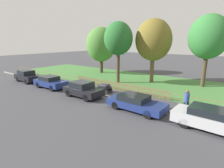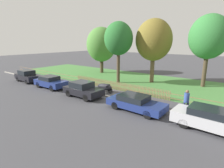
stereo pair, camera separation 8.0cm
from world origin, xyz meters
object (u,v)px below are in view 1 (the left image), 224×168
at_px(tree_behind_motorcycle, 118,39).
at_px(tree_far_left, 208,37).
at_px(parked_car_navy_estate, 83,89).
at_px(parked_car_white_van, 212,119).
at_px(covered_motorcycle, 105,87).
at_px(tree_mid_park, 153,40).
at_px(pedestrian_by_lamp, 187,100).
at_px(parked_car_silver_hatchback, 27,76).
at_px(parked_car_black_saloon, 50,82).
at_px(parked_car_red_compact, 136,102).
at_px(tree_nearest_kerb, 101,45).

bearing_deg(tree_behind_motorcycle, tree_far_left, 25.63).
relative_size(parked_car_navy_estate, tree_far_left, 0.48).
relative_size(parked_car_white_van, covered_motorcycle, 2.45).
distance_m(tree_mid_park, pedestrian_by_lamp, 11.01).
xyz_separation_m(parked_car_silver_hatchback, tree_behind_motorcycle, (9.79, 6.71, 4.68)).
xyz_separation_m(parked_car_black_saloon, tree_far_left, (13.67, 11.09, 4.90)).
bearing_deg(tree_mid_park, tree_far_left, 14.04).
xyz_separation_m(parked_car_black_saloon, parked_car_white_van, (16.13, 0.02, -0.00)).
bearing_deg(tree_mid_park, pedestrian_by_lamp, -51.32).
distance_m(tree_far_left, pedestrian_by_lamp, 10.45).
height_order(parked_car_red_compact, tree_nearest_kerb, tree_nearest_kerb).
bearing_deg(parked_car_silver_hatchback, tree_far_left, 32.51).
distance_m(parked_car_black_saloon, tree_mid_park, 13.27).
distance_m(parked_car_navy_estate, tree_nearest_kerb, 13.78).
bearing_deg(tree_far_left, parked_car_silver_hatchback, -149.60).
bearing_deg(tree_nearest_kerb, parked_car_black_saloon, -80.59).
bearing_deg(tree_behind_motorcycle, parked_car_white_van, -30.29).
bearing_deg(parked_car_navy_estate, parked_car_black_saloon, -179.92).
xyz_separation_m(parked_car_white_van, tree_behind_motorcycle, (-11.51, 6.72, 4.74)).
bearing_deg(parked_car_white_van, parked_car_red_compact, -177.91).
bearing_deg(covered_motorcycle, parked_car_silver_hatchback, -173.46).
bearing_deg(pedestrian_by_lamp, tree_far_left, 59.76).
height_order(tree_behind_motorcycle, tree_mid_park, tree_mid_park).
height_order(covered_motorcycle, pedestrian_by_lamp, pedestrian_by_lamp).
relative_size(parked_car_silver_hatchback, tree_mid_park, 0.51).
relative_size(tree_behind_motorcycle, tree_mid_park, 0.95).
relative_size(covered_motorcycle, tree_behind_motorcycle, 0.25).
height_order(covered_motorcycle, tree_mid_park, tree_mid_park).
bearing_deg(tree_far_left, pedestrian_by_lamp, -86.61).
bearing_deg(parked_car_black_saloon, parked_car_red_compact, -1.21).
height_order(tree_behind_motorcycle, tree_far_left, tree_far_left).
xyz_separation_m(parked_car_silver_hatchback, parked_car_navy_estate, (10.48, -0.08, -0.02)).
xyz_separation_m(parked_car_silver_hatchback, covered_motorcycle, (11.26, 2.28, -0.18)).
relative_size(parked_car_black_saloon, tree_mid_park, 0.52).
bearing_deg(covered_motorcycle, pedestrian_by_lamp, -9.12).
distance_m(parked_car_white_van, tree_nearest_kerb, 21.46).
xyz_separation_m(covered_motorcycle, tree_far_left, (7.59, 8.77, 5.03)).
bearing_deg(tree_behind_motorcycle, parked_car_red_compact, -46.59).
distance_m(parked_car_red_compact, parked_car_white_van, 5.14).
distance_m(covered_motorcycle, pedestrian_by_lamp, 8.17).
height_order(parked_car_black_saloon, parked_car_white_van, parked_car_white_van).
relative_size(tree_mid_park, tree_far_left, 0.98).
xyz_separation_m(parked_car_white_van, pedestrian_by_lamp, (-1.91, 1.70, 0.31)).
relative_size(parked_car_black_saloon, parked_car_white_van, 0.90).
bearing_deg(parked_car_white_van, tree_far_left, 104.46).
bearing_deg(tree_behind_motorcycle, parked_car_navy_estate, -84.18).
height_order(parked_car_white_van, tree_behind_motorcycle, tree_behind_motorcycle).
height_order(parked_car_navy_estate, tree_far_left, tree_far_left).
height_order(parked_car_silver_hatchback, parked_car_white_van, parked_car_silver_hatchback).
bearing_deg(pedestrian_by_lamp, parked_car_silver_hatchback, 151.34).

